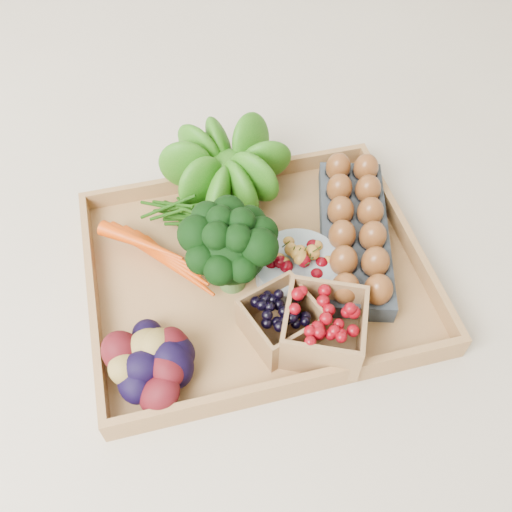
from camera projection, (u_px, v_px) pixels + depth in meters
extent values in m
plane|color=beige|center=(256.00, 277.00, 0.98)|extent=(4.00, 4.00, 0.00)
cube|color=#AA7B47|center=(256.00, 275.00, 0.97)|extent=(0.55, 0.45, 0.01)
sphere|color=#10550D|center=(227.00, 163.00, 1.02)|extent=(0.15, 0.15, 0.15)
cylinder|color=#8C9EA5|center=(298.00, 269.00, 0.95)|extent=(0.14, 0.14, 0.04)
cube|color=#333A41|center=(354.00, 236.00, 0.99)|extent=(0.20, 0.34, 0.04)
cube|color=black|center=(281.00, 320.00, 0.87)|extent=(0.13, 0.13, 0.07)
cube|color=#6C040C|center=(324.00, 327.00, 0.85)|extent=(0.16, 0.16, 0.08)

